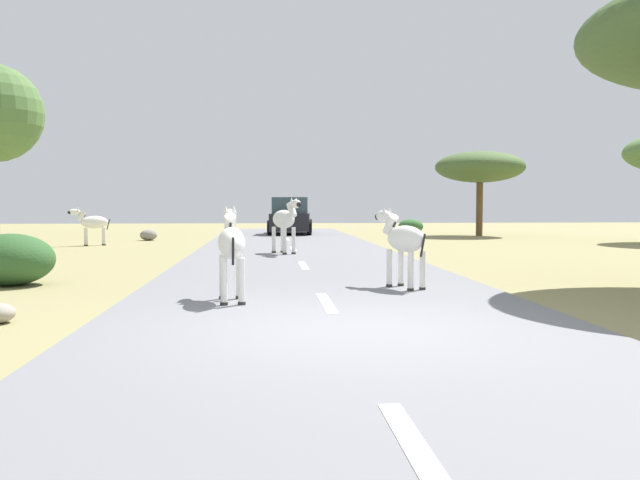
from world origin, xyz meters
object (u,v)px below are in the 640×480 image
(rock_0, at_px, (148,235))
(rock_2, at_px, (19,258))
(zebra_0, at_px, (285,220))
(zebra_3, at_px, (92,223))
(zebra_2, at_px, (403,240))
(bush_0, at_px, (411,226))
(bush_1, at_px, (10,260))
(tree_4, at_px, (480,167))
(zebra_1, at_px, (231,244))
(car_0, at_px, (291,217))

(rock_0, bearing_deg, rock_2, -94.01)
(zebra_0, height_order, zebra_3, zebra_0)
(zebra_2, distance_m, bush_0, 22.48)
(zebra_0, bearing_deg, bush_1, 29.24)
(tree_4, bearing_deg, bush_1, -128.34)
(rock_0, relative_size, rock_2, 0.88)
(zebra_1, bearing_deg, rock_0, 98.05)
(zebra_2, bearing_deg, zebra_0, 78.53)
(zebra_2, height_order, rock_0, zebra_2)
(car_0, height_order, rock_0, car_0)
(car_0, xyz_separation_m, bush_1, (-5.78, -19.84, -0.38))
(bush_0, bearing_deg, car_0, -172.16)
(tree_4, xyz_separation_m, bush_0, (-2.72, 2.36, -2.80))
(zebra_2, relative_size, car_0, 0.31)
(zebra_2, distance_m, zebra_3, 15.79)
(zebra_3, bearing_deg, zebra_0, -150.99)
(zebra_0, distance_m, bush_0, 15.30)
(car_0, height_order, rock_2, car_0)
(zebra_2, height_order, car_0, car_0)
(bush_1, bearing_deg, car_0, 73.76)
(rock_2, bearing_deg, zebra_0, 30.76)
(car_0, xyz_separation_m, rock_2, (-6.76, -16.61, -0.59))
(zebra_2, xyz_separation_m, tree_4, (7.56, 19.59, 2.30))
(zebra_3, xyz_separation_m, bush_1, (1.53, -12.06, -0.34))
(bush_1, height_order, rock_2, bush_1)
(zebra_1, bearing_deg, bush_0, 66.66)
(zebra_1, xyz_separation_m, zebra_2, (2.82, 1.38, -0.02))
(zebra_2, xyz_separation_m, bush_1, (-6.92, 1.29, -0.40))
(tree_4, xyz_separation_m, rock_0, (-14.61, -2.95, -2.95))
(zebra_3, distance_m, tree_4, 17.34)
(zebra_0, relative_size, zebra_1, 1.08)
(zebra_3, height_order, rock_0, zebra_3)
(rock_2, bearing_deg, bush_0, 53.84)
(zebra_2, bearing_deg, car_0, 69.38)
(zebra_2, height_order, zebra_3, zebra_2)
(tree_4, distance_m, rock_2, 21.79)
(bush_1, bearing_deg, bush_0, 60.35)
(zebra_1, height_order, bush_0, zebra_1)
(zebra_3, bearing_deg, car_0, -66.37)
(zebra_1, distance_m, rock_2, 7.81)
(zebra_1, relative_size, car_0, 0.34)
(zebra_0, distance_m, zebra_2, 8.36)
(zebra_1, height_order, tree_4, tree_4)
(car_0, relative_size, bush_0, 3.62)
(zebra_3, bearing_deg, zebra_2, -170.84)
(zebra_0, height_order, zebra_1, zebra_0)
(zebra_0, xyz_separation_m, tree_4, (9.33, 11.43, 2.15))
(zebra_1, xyz_separation_m, bush_1, (-4.10, 2.67, -0.42))
(zebra_1, relative_size, bush_1, 0.95)
(bush_0, bearing_deg, zebra_2, -102.44)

